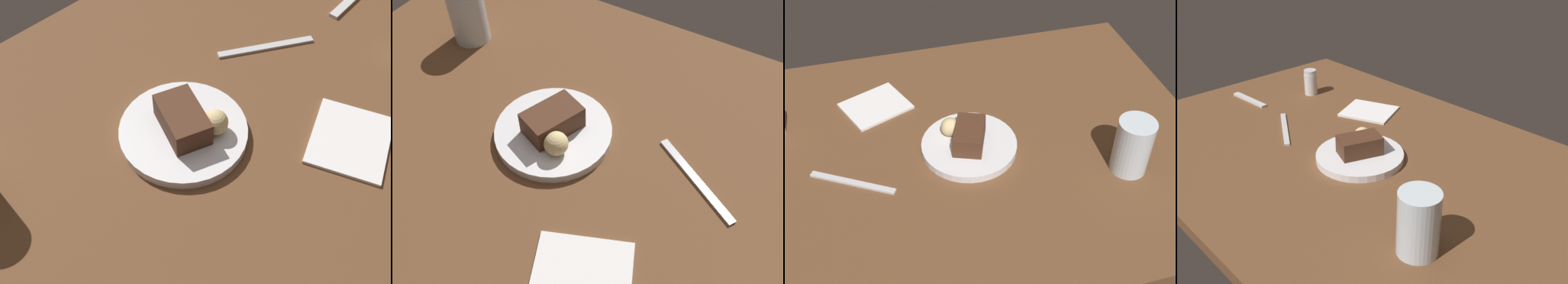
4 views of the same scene
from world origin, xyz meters
TOP-DOWN VIEW (x-y plane):
  - dining_table at (0.00, 0.00)cm, footprint 120.00×84.00cm
  - dessert_plate at (-6.13, 0.64)cm, footprint 21.16×21.16cm
  - chocolate_cake_slice at (-6.18, 0.72)cm, footprint 9.38×11.54cm
  - bread_roll at (-2.81, -3.29)cm, footprint 4.25×4.25cm
  - water_glass at (-37.30, 15.24)cm, footprint 7.76×7.76cm
  - butter_knife at (19.86, 4.54)cm, footprint 17.01×10.98cm
  - folded_napkin at (12.17, -19.67)cm, footprint 18.06×16.93cm

SIDE VIEW (x-z plane):
  - dining_table at x=0.00cm, z-range 0.00..3.00cm
  - butter_knife at x=19.86cm, z-range 3.00..3.50cm
  - folded_napkin at x=12.17cm, z-range 3.00..3.60cm
  - dessert_plate at x=-6.13cm, z-range 3.00..4.73cm
  - bread_roll at x=-2.81cm, z-range 4.73..8.98cm
  - chocolate_cake_slice at x=-6.18cm, z-range 4.73..9.24cm
  - water_glass at x=-37.30cm, z-range 3.00..15.53cm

